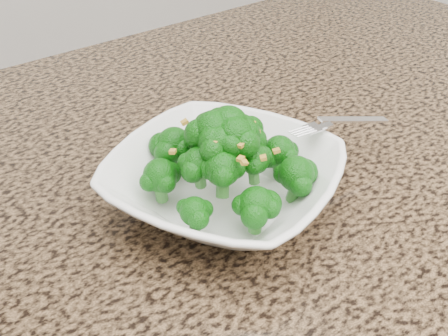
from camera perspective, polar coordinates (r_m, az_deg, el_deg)
granite_counter at (r=0.67m, az=0.02°, el=-4.22°), size 1.64×1.04×0.03m
bowl at (r=0.63m, az=0.00°, el=-1.43°), size 0.33×0.33×0.06m
broccoli_pile at (r=0.59m, az=0.00°, el=3.85°), size 0.22×0.22×0.07m
garlic_topping at (r=0.58m, az=0.00°, el=7.28°), size 0.13×0.13×0.01m
fork at (r=0.68m, az=10.35°, el=4.26°), size 0.17×0.07×0.01m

